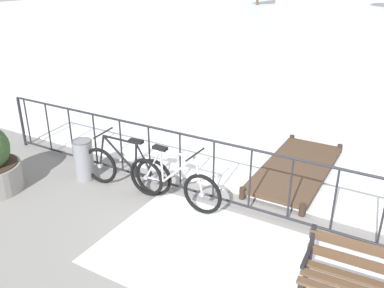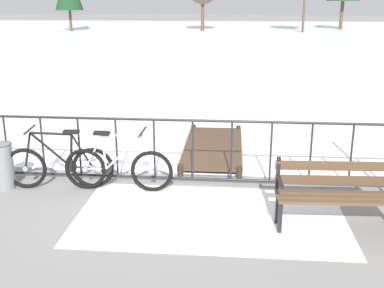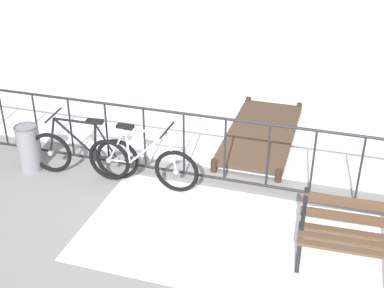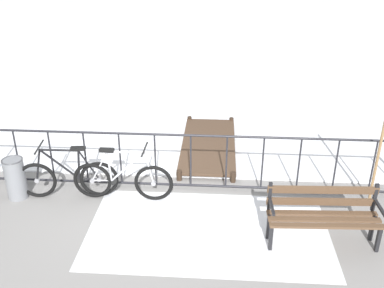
# 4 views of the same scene
# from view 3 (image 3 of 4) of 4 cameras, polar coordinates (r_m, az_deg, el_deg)

# --- Properties ---
(ground_plane) EXTENTS (160.00, 160.00, 0.00)m
(ground_plane) POSITION_cam_3_polar(r_m,az_deg,el_deg) (7.59, -0.90, -3.77)
(ground_plane) COLOR gray
(snow_patch) EXTENTS (3.68, 2.09, 0.01)m
(snow_patch) POSITION_cam_3_polar(r_m,az_deg,el_deg) (6.42, 4.08, -10.41)
(snow_patch) COLOR white
(snow_patch) RESTS_ON ground
(railing_fence) EXTENTS (9.06, 0.06, 1.07)m
(railing_fence) POSITION_cam_3_polar(r_m,az_deg,el_deg) (7.31, -0.94, -0.03)
(railing_fence) COLOR #232328
(railing_fence) RESTS_ON ground
(bicycle_near_railing) EXTENTS (1.71, 0.52, 0.97)m
(bicycle_near_railing) POSITION_cam_3_polar(r_m,az_deg,el_deg) (7.63, -12.22, -1.08)
(bicycle_near_railing) COLOR black
(bicycle_near_railing) RESTS_ON ground
(bicycle_second) EXTENTS (1.71, 0.52, 0.97)m
(bicycle_second) POSITION_cam_3_polar(r_m,az_deg,el_deg) (7.24, -5.72, -2.18)
(bicycle_second) COLOR black
(bicycle_second) RESTS_ON ground
(park_bench) EXTENTS (1.62, 0.55, 0.89)m
(park_bench) POSITION_cam_3_polar(r_m,az_deg,el_deg) (5.95, 19.83, -9.59)
(park_bench) COLOR brown
(park_bench) RESTS_ON ground
(trash_bin) EXTENTS (0.35, 0.35, 0.73)m
(trash_bin) POSITION_cam_3_polar(r_m,az_deg,el_deg) (8.02, -18.06, -0.37)
(trash_bin) COLOR gray
(trash_bin) RESTS_ON ground
(wooden_dock) EXTENTS (1.10, 2.71, 0.20)m
(wooden_dock) POSITION_cam_3_polar(r_m,az_deg,el_deg) (8.73, 7.88, 1.28)
(wooden_dock) COLOR #4C3828
(wooden_dock) RESTS_ON ground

